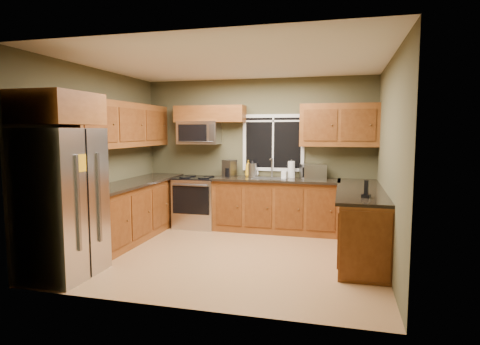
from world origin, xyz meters
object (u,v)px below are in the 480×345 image
at_px(microwave, 199,133).
at_px(toaster_oven, 313,171).
at_px(coffee_maker, 229,169).
at_px(cordless_phone, 366,192).
at_px(kettle, 253,169).
at_px(range, 197,202).
at_px(paper_towel_roll, 291,169).
at_px(soap_bottle_c, 255,172).
at_px(soap_bottle_a, 248,168).
at_px(refrigerator, 62,203).
at_px(soap_bottle_b, 284,173).

bearing_deg(microwave, toaster_oven, 0.30).
bearing_deg(coffee_maker, cordless_phone, -37.91).
xyz_separation_m(kettle, cordless_phone, (1.87, -1.88, -0.07)).
height_order(range, paper_towel_roll, paper_towel_roll).
bearing_deg(soap_bottle_c, soap_bottle_a, -167.13).
bearing_deg(toaster_oven, soap_bottle_a, 177.52).
bearing_deg(paper_towel_roll, soap_bottle_a, 179.73).
bearing_deg(cordless_phone, range, 149.40).
relative_size(refrigerator, soap_bottle_b, 9.75).
xyz_separation_m(paper_towel_roll, soap_bottle_b, (-0.11, -0.16, -0.05)).
xyz_separation_m(range, kettle, (1.00, 0.18, 0.61)).
bearing_deg(refrigerator, cordless_phone, 16.81).
height_order(microwave, cordless_phone, microwave).
height_order(range, soap_bottle_a, soap_bottle_a).
distance_m(kettle, soap_bottle_a, 0.09).
distance_m(microwave, soap_bottle_c, 1.26).
bearing_deg(kettle, microwave, -177.47).
relative_size(kettle, soap_bottle_c, 1.81).
distance_m(toaster_oven, soap_bottle_b, 0.50).
distance_m(paper_towel_roll, soap_bottle_c, 0.66).
height_order(soap_bottle_c, cordless_phone, cordless_phone).
height_order(microwave, soap_bottle_a, microwave).
height_order(refrigerator, range, refrigerator).
height_order(refrigerator, soap_bottle_a, refrigerator).
height_order(range, soap_bottle_b, soap_bottle_b).
bearing_deg(soap_bottle_a, kettle, -11.40).
bearing_deg(kettle, refrigerator, -119.79).
distance_m(soap_bottle_b, cordless_phone, 2.14).
xyz_separation_m(toaster_oven, cordless_phone, (0.79, -1.84, -0.06)).
relative_size(kettle, cordless_phone, 1.35).
bearing_deg(cordless_phone, refrigerator, -163.19).
bearing_deg(coffee_maker, soap_bottle_c, 19.03).
bearing_deg(soap_bottle_a, refrigerator, -118.43).
relative_size(coffee_maker, paper_towel_roll, 0.94).
bearing_deg(range, cordless_phone, -30.60).
distance_m(refrigerator, soap_bottle_b, 3.61).
bearing_deg(soap_bottle_b, soap_bottle_a, 166.15).
height_order(microwave, soap_bottle_b, microwave).
distance_m(soap_bottle_b, soap_bottle_c, 0.59).
xyz_separation_m(kettle, soap_bottle_a, (-0.08, 0.02, 0.01)).
distance_m(microwave, cordless_phone, 3.48).
bearing_deg(soap_bottle_c, cordless_phone, -46.44).
distance_m(range, soap_bottle_c, 1.20).
xyz_separation_m(microwave, soap_bottle_c, (1.04, 0.09, -0.71)).
relative_size(coffee_maker, kettle, 1.03).
bearing_deg(microwave, soap_bottle_a, 3.81).
xyz_separation_m(toaster_oven, soap_bottle_c, (-1.04, 0.08, -0.04)).
relative_size(toaster_oven, soap_bottle_c, 2.97).
height_order(soap_bottle_a, soap_bottle_b, soap_bottle_a).
xyz_separation_m(microwave, toaster_oven, (2.08, 0.01, -0.66)).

